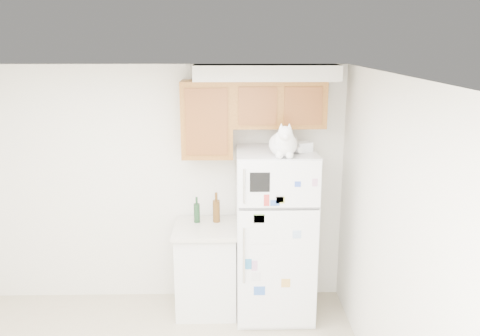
{
  "coord_description": "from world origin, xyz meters",
  "views": [
    {
      "loc": [
        0.71,
        -3.12,
        2.74
      ],
      "look_at": [
        0.81,
        1.55,
        1.55
      ],
      "focal_mm": 38.0,
      "sensor_mm": 36.0,
      "label": 1
    }
  ],
  "objects_px": {
    "refrigerator": "(275,234)",
    "base_counter": "(207,268)",
    "storage_box_front": "(303,147)",
    "cat": "(284,143)",
    "bottle_green": "(197,210)",
    "storage_box_back": "(286,143)",
    "bottle_amber": "(216,207)"
  },
  "relations": [
    {
      "from": "refrigerator",
      "to": "base_counter",
      "type": "height_order",
      "value": "refrigerator"
    },
    {
      "from": "storage_box_front",
      "to": "base_counter",
      "type": "bearing_deg",
      "value": 149.74
    },
    {
      "from": "base_counter",
      "to": "cat",
      "type": "distance_m",
      "value": 1.57
    },
    {
      "from": "base_counter",
      "to": "bottle_green",
      "type": "xyz_separation_m",
      "value": [
        -0.09,
        0.11,
        0.59
      ]
    },
    {
      "from": "storage_box_back",
      "to": "refrigerator",
      "type": "bearing_deg",
      "value": -105.03
    },
    {
      "from": "bottle_green",
      "to": "bottle_amber",
      "type": "bearing_deg",
      "value": 2.34
    },
    {
      "from": "cat",
      "to": "storage_box_front",
      "type": "xyz_separation_m",
      "value": [
        0.21,
        0.19,
        -0.08
      ]
    },
    {
      "from": "bottle_amber",
      "to": "storage_box_back",
      "type": "bearing_deg",
      "value": -4.75
    },
    {
      "from": "base_counter",
      "to": "bottle_amber",
      "type": "distance_m",
      "value": 0.63
    },
    {
      "from": "refrigerator",
      "to": "cat",
      "type": "relative_size",
      "value": 3.63
    },
    {
      "from": "refrigerator",
      "to": "storage_box_front",
      "type": "distance_m",
      "value": 0.93
    },
    {
      "from": "base_counter",
      "to": "cat",
      "type": "relative_size",
      "value": 1.96
    },
    {
      "from": "refrigerator",
      "to": "bottle_amber",
      "type": "xyz_separation_m",
      "value": [
        -0.59,
        0.19,
        0.23
      ]
    },
    {
      "from": "cat",
      "to": "storage_box_front",
      "type": "distance_m",
      "value": 0.3
    },
    {
      "from": "cat",
      "to": "storage_box_front",
      "type": "bearing_deg",
      "value": 43.12
    },
    {
      "from": "refrigerator",
      "to": "bottle_amber",
      "type": "relative_size",
      "value": 5.44
    },
    {
      "from": "cat",
      "to": "bottle_amber",
      "type": "xyz_separation_m",
      "value": [
        -0.63,
        0.41,
        -0.75
      ]
    },
    {
      "from": "refrigerator",
      "to": "bottle_green",
      "type": "relative_size",
      "value": 6.34
    },
    {
      "from": "base_counter",
      "to": "bottle_amber",
      "type": "xyz_separation_m",
      "value": [
        0.1,
        0.11,
        0.61
      ]
    },
    {
      "from": "storage_box_front",
      "to": "bottle_green",
      "type": "height_order",
      "value": "storage_box_front"
    },
    {
      "from": "refrigerator",
      "to": "storage_box_back",
      "type": "bearing_deg",
      "value": 51.25
    },
    {
      "from": "base_counter",
      "to": "cat",
      "type": "xyz_separation_m",
      "value": [
        0.73,
        -0.29,
        1.36
      ]
    },
    {
      "from": "storage_box_back",
      "to": "cat",
      "type": "bearing_deg",
      "value": -76.23
    },
    {
      "from": "cat",
      "to": "storage_box_back",
      "type": "height_order",
      "value": "cat"
    },
    {
      "from": "base_counter",
      "to": "bottle_green",
      "type": "distance_m",
      "value": 0.61
    },
    {
      "from": "refrigerator",
      "to": "base_counter",
      "type": "bearing_deg",
      "value": 173.91
    },
    {
      "from": "storage_box_back",
      "to": "bottle_amber",
      "type": "distance_m",
      "value": 0.97
    },
    {
      "from": "storage_box_back",
      "to": "storage_box_front",
      "type": "xyz_separation_m",
      "value": [
        0.15,
        -0.15,
        -0.01
      ]
    },
    {
      "from": "refrigerator",
      "to": "bottle_amber",
      "type": "distance_m",
      "value": 0.65
    },
    {
      "from": "refrigerator",
      "to": "base_counter",
      "type": "distance_m",
      "value": 0.79
    },
    {
      "from": "base_counter",
      "to": "storage_box_front",
      "type": "xyz_separation_m",
      "value": [
        0.94,
        -0.1,
        1.28
      ]
    },
    {
      "from": "base_counter",
      "to": "bottle_amber",
      "type": "bearing_deg",
      "value": 47.63
    }
  ]
}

